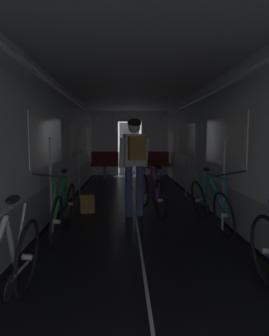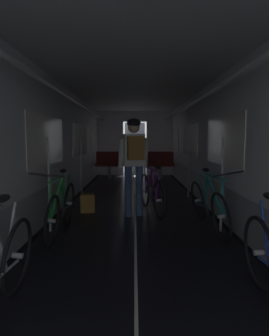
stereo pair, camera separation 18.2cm
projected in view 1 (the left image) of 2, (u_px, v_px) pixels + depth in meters
name	position (u px, v px, depth m)	size (l,w,h in m)	color
ground_plane	(151.00, 317.00, 2.22)	(60.00, 60.00, 0.00)	black
train_car_shell	(135.00, 122.00, 5.63)	(3.14, 12.34, 2.57)	black
bench_seat_far_left	(105.00, 162.00, 10.16)	(0.98, 0.51, 0.95)	gray
bench_seat_far_right	(156.00, 162.00, 10.22)	(0.98, 0.51, 0.95)	gray
bicycle_silver	(4.00, 279.00, 2.03)	(0.44, 1.69, 0.95)	black
bicycle_green	(64.00, 208.00, 4.14)	(0.44, 1.69, 0.95)	black
bicycle_teal	(210.00, 204.00, 4.43)	(0.50, 1.70, 0.96)	black
person_cyclist_aisle	(135.00, 156.00, 5.06)	(0.56, 0.44, 1.73)	#384C75
bicycle_purple_in_aisle	(151.00, 192.00, 5.40)	(0.50, 1.66, 0.94)	black
backpack_on_floor	(87.00, 203.00, 5.41)	(0.26, 0.20, 0.34)	olive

